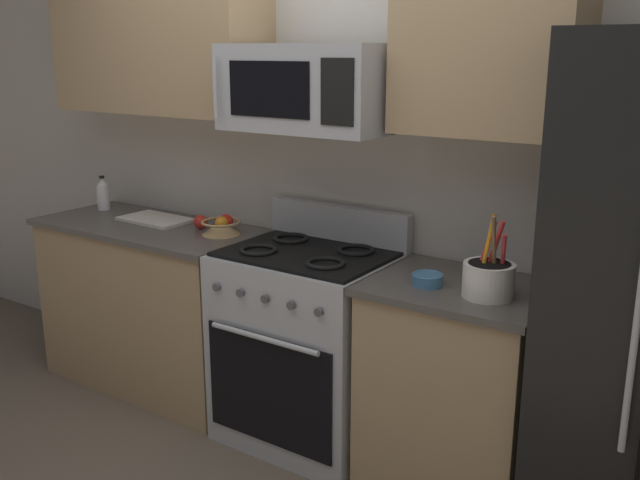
{
  "coord_description": "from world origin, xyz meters",
  "views": [
    {
      "loc": [
        1.78,
        -1.86,
        1.81
      ],
      "look_at": [
        0.15,
        0.54,
        1.03
      ],
      "focal_mm": 39.94,
      "sensor_mm": 36.0,
      "label": 1
    }
  ],
  "objects_px": {
    "fruit_basket": "(222,226)",
    "apple_loose": "(201,222)",
    "bottle_vinegar": "(103,194)",
    "range_oven": "(308,344)",
    "cutting_board": "(155,219)",
    "microwave": "(310,88)",
    "prep_bowl": "(427,279)",
    "utensil_crock": "(489,278)"
  },
  "relations": [
    {
      "from": "cutting_board",
      "to": "prep_bowl",
      "type": "height_order",
      "value": "prep_bowl"
    },
    {
      "from": "prep_bowl",
      "to": "cutting_board",
      "type": "bearing_deg",
      "value": 174.78
    },
    {
      "from": "utensil_crock",
      "to": "range_oven",
      "type": "bearing_deg",
      "value": 175.29
    },
    {
      "from": "fruit_basket",
      "to": "apple_loose",
      "type": "height_order",
      "value": "fruit_basket"
    },
    {
      "from": "fruit_basket",
      "to": "apple_loose",
      "type": "xyz_separation_m",
      "value": [
        -0.17,
        0.02,
        -0.01
      ]
    },
    {
      "from": "microwave",
      "to": "utensil_crock",
      "type": "height_order",
      "value": "microwave"
    },
    {
      "from": "fruit_basket",
      "to": "microwave",
      "type": "bearing_deg",
      "value": -3.97
    },
    {
      "from": "fruit_basket",
      "to": "bottle_vinegar",
      "type": "height_order",
      "value": "bottle_vinegar"
    },
    {
      "from": "fruit_basket",
      "to": "apple_loose",
      "type": "bearing_deg",
      "value": 172.38
    },
    {
      "from": "cutting_board",
      "to": "fruit_basket",
      "type": "bearing_deg",
      "value": -1.34
    },
    {
      "from": "range_oven",
      "to": "apple_loose",
      "type": "height_order",
      "value": "range_oven"
    },
    {
      "from": "apple_loose",
      "to": "cutting_board",
      "type": "relative_size",
      "value": 0.19
    },
    {
      "from": "range_oven",
      "to": "prep_bowl",
      "type": "bearing_deg",
      "value": -7.05
    },
    {
      "from": "cutting_board",
      "to": "bottle_vinegar",
      "type": "xyz_separation_m",
      "value": [
        -0.46,
        0.03,
        0.08
      ]
    },
    {
      "from": "range_oven",
      "to": "utensil_crock",
      "type": "xyz_separation_m",
      "value": [
        0.88,
        -0.07,
        0.51
      ]
    },
    {
      "from": "range_oven",
      "to": "bottle_vinegar",
      "type": "distance_m",
      "value": 1.61
    },
    {
      "from": "fruit_basket",
      "to": "bottle_vinegar",
      "type": "xyz_separation_m",
      "value": [
        -0.94,
        0.04,
        0.05
      ]
    },
    {
      "from": "bottle_vinegar",
      "to": "prep_bowl",
      "type": "relative_size",
      "value": 1.6
    },
    {
      "from": "microwave",
      "to": "cutting_board",
      "type": "height_order",
      "value": "microwave"
    },
    {
      "from": "range_oven",
      "to": "prep_bowl",
      "type": "xyz_separation_m",
      "value": [
        0.63,
        -0.08,
        0.46
      ]
    },
    {
      "from": "utensil_crock",
      "to": "bottle_vinegar",
      "type": "distance_m",
      "value": 2.41
    },
    {
      "from": "range_oven",
      "to": "cutting_board",
      "type": "relative_size",
      "value": 2.8
    },
    {
      "from": "prep_bowl",
      "to": "microwave",
      "type": "bearing_deg",
      "value": 170.69
    },
    {
      "from": "cutting_board",
      "to": "bottle_vinegar",
      "type": "height_order",
      "value": "bottle_vinegar"
    },
    {
      "from": "range_oven",
      "to": "microwave",
      "type": "height_order",
      "value": "microwave"
    },
    {
      "from": "cutting_board",
      "to": "prep_bowl",
      "type": "relative_size",
      "value": 3.15
    },
    {
      "from": "microwave",
      "to": "prep_bowl",
      "type": "relative_size",
      "value": 6.02
    },
    {
      "from": "fruit_basket",
      "to": "cutting_board",
      "type": "bearing_deg",
      "value": 178.66
    },
    {
      "from": "utensil_crock",
      "to": "fruit_basket",
      "type": "bearing_deg",
      "value": 174.59
    },
    {
      "from": "range_oven",
      "to": "utensil_crock",
      "type": "relative_size",
      "value": 3.4
    },
    {
      "from": "utensil_crock",
      "to": "bottle_vinegar",
      "type": "bearing_deg",
      "value": 175.77
    },
    {
      "from": "apple_loose",
      "to": "cutting_board",
      "type": "distance_m",
      "value": 0.33
    },
    {
      "from": "range_oven",
      "to": "cutting_board",
      "type": "distance_m",
      "value": 1.15
    },
    {
      "from": "utensil_crock",
      "to": "prep_bowl",
      "type": "distance_m",
      "value": 0.25
    },
    {
      "from": "fruit_basket",
      "to": "apple_loose",
      "type": "distance_m",
      "value": 0.17
    },
    {
      "from": "bottle_vinegar",
      "to": "prep_bowl",
      "type": "height_order",
      "value": "bottle_vinegar"
    },
    {
      "from": "range_oven",
      "to": "cutting_board",
      "type": "bearing_deg",
      "value": 175.87
    },
    {
      "from": "bottle_vinegar",
      "to": "prep_bowl",
      "type": "xyz_separation_m",
      "value": [
        2.15,
        -0.18,
        -0.07
      ]
    },
    {
      "from": "apple_loose",
      "to": "bottle_vinegar",
      "type": "distance_m",
      "value": 0.78
    },
    {
      "from": "range_oven",
      "to": "prep_bowl",
      "type": "relative_size",
      "value": 8.8
    },
    {
      "from": "microwave",
      "to": "bottle_vinegar",
      "type": "bearing_deg",
      "value": 177.01
    },
    {
      "from": "microwave",
      "to": "apple_loose",
      "type": "height_order",
      "value": "microwave"
    }
  ]
}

